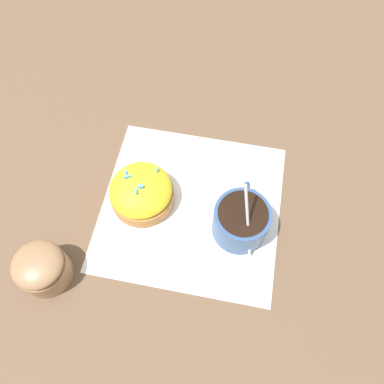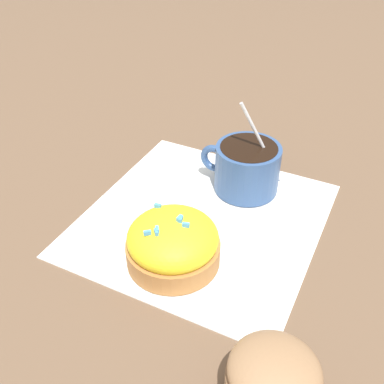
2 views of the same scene
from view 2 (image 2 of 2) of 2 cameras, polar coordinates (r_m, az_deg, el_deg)
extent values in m
plane|color=brown|center=(0.53, 1.37, -3.50)|extent=(3.00, 3.00, 0.00)
cube|color=white|center=(0.53, 1.37, -3.37)|extent=(0.30, 0.29, 0.00)
cylinder|color=#335184|center=(0.56, 7.02, 3.00)|extent=(0.08, 0.08, 0.06)
cylinder|color=black|center=(0.54, 7.22, 5.18)|extent=(0.07, 0.07, 0.01)
torus|color=#335184|center=(0.57, 2.85, 4.28)|extent=(0.01, 0.04, 0.04)
ellipsoid|color=silver|center=(0.56, 4.80, 1.25)|extent=(0.03, 0.03, 0.01)
cylinder|color=silver|center=(0.54, 8.85, 6.05)|extent=(0.04, 0.05, 0.11)
cylinder|color=#B2753D|center=(0.47, -2.40, -7.57)|extent=(0.10, 0.10, 0.02)
ellipsoid|color=yellow|center=(0.45, -2.46, -5.81)|extent=(0.09, 0.09, 0.04)
cube|color=#4C99EA|center=(0.44, -1.44, -3.48)|extent=(0.01, 0.01, 0.00)
cube|color=#4C99EA|center=(0.44, -1.60, -3.34)|extent=(0.01, 0.00, 0.00)
cube|color=#4C99EA|center=(0.43, -4.56, -5.09)|extent=(0.01, 0.01, 0.00)
cube|color=#4C99EA|center=(0.46, -4.37, -1.76)|extent=(0.00, 0.01, 0.00)
cube|color=#4C99EA|center=(0.43, -0.79, -4.20)|extent=(0.01, 0.01, 0.00)
cube|color=#4C99EA|center=(0.43, -5.37, -5.33)|extent=(0.01, 0.01, 0.00)
cube|color=#4C99EA|center=(0.43, -4.44, -4.76)|extent=(0.01, 0.01, 0.00)
ellipsoid|color=#99704C|center=(0.35, 10.44, -21.49)|extent=(0.07, 0.07, 0.02)
camera|label=1|loc=(0.45, 57.07, 50.32)|focal=35.00mm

